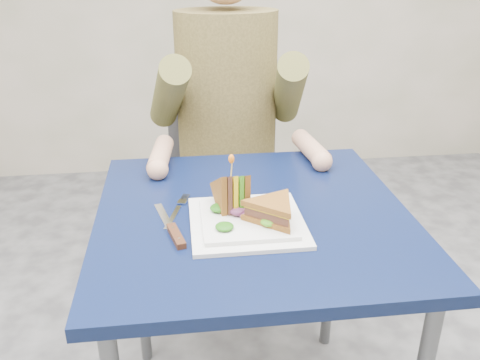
{
  "coord_description": "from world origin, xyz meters",
  "views": [
    {
      "loc": [
        -0.17,
        -1.07,
        1.31
      ],
      "look_at": [
        -0.03,
        -0.01,
        0.82
      ],
      "focal_mm": 38.0,
      "sensor_mm": 36.0,
      "label": 1
    }
  ],
  "objects": [
    {
      "name": "table",
      "position": [
        0.0,
        0.0,
        0.65
      ],
      "size": [
        0.75,
        0.75,
        0.73
      ],
      "color": "black",
      "rests_on": "ground"
    },
    {
      "name": "lettuce_spill",
      "position": [
        -0.02,
        -0.05,
        0.76
      ],
      "size": [
        0.15,
        0.13,
        0.02
      ],
      "primitive_type": null,
      "color": "#337A14",
      "rests_on": "plate"
    },
    {
      "name": "plate",
      "position": [
        -0.02,
        -0.06,
        0.74
      ],
      "size": [
        0.26,
        0.26,
        0.02
      ],
      "color": "white",
      "rests_on": "table"
    },
    {
      "name": "onion_ring",
      "position": [
        -0.01,
        -0.06,
        0.77
      ],
      "size": [
        0.04,
        0.04,
        0.02
      ],
      "primitive_type": "torus",
      "rotation": [
        0.44,
        0.0,
        0.0
      ],
      "color": "#9E4C7A",
      "rests_on": "plate"
    },
    {
      "name": "sandwich_flat",
      "position": [
        0.03,
        -0.09,
        0.78
      ],
      "size": [
        0.2,
        0.2,
        0.05
      ],
      "color": "brown",
      "rests_on": "plate"
    },
    {
      "name": "chair",
      "position": [
        0.0,
        0.71,
        0.54
      ],
      "size": [
        0.42,
        0.4,
        0.93
      ],
      "color": "#47474C",
      "rests_on": "ground"
    },
    {
      "name": "diner",
      "position": [
        -0.0,
        0.6,
        0.91
      ],
      "size": [
        0.54,
        0.59,
        0.74
      ],
      "color": "brown",
      "rests_on": "chair"
    },
    {
      "name": "toothpick",
      "position": [
        -0.05,
        -0.02,
        0.85
      ],
      "size": [
        0.01,
        0.01,
        0.06
      ],
      "primitive_type": "cylinder",
      "rotation": [
        0.14,
        0.07,
        0.0
      ],
      "color": "tan",
      "rests_on": "sandwich_upright"
    },
    {
      "name": "fork",
      "position": [
        -0.18,
        0.02,
        0.73
      ],
      "size": [
        0.07,
        0.18,
        0.01
      ],
      "color": "silver",
      "rests_on": "table"
    },
    {
      "name": "sandwich_upright",
      "position": [
        -0.05,
        -0.02,
        0.78
      ],
      "size": [
        0.09,
        0.15,
        0.15
      ],
      "color": "brown",
      "rests_on": "plate"
    },
    {
      "name": "knife",
      "position": [
        -0.19,
        -0.09,
        0.74
      ],
      "size": [
        0.07,
        0.22,
        0.02
      ],
      "color": "silver",
      "rests_on": "table"
    },
    {
      "name": "toothpick_frill",
      "position": [
        -0.05,
        -0.02,
        0.88
      ],
      "size": [
        0.01,
        0.01,
        0.02
      ],
      "primitive_type": "ellipsoid",
      "color": "orange",
      "rests_on": "sandwich_upright"
    }
  ]
}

